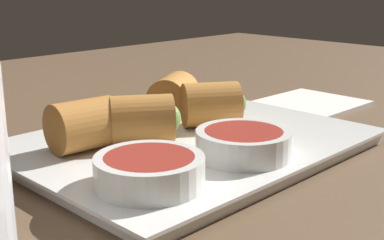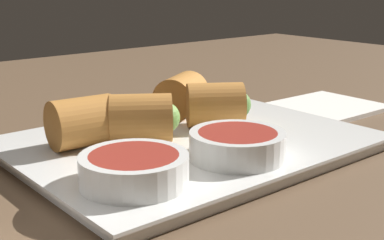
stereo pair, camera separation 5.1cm
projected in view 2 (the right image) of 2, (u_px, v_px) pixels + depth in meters
The scene contains 10 objects.
table_surface at pixel (205, 156), 56.39cm from camera, with size 180.00×140.00×2.00cm.
serving_plate at pixel (192, 145), 54.24cm from camera, with size 34.36×26.47×1.50cm.
roll_front_left at pixel (145, 118), 52.42cm from camera, with size 7.68×7.37×4.81cm.
roll_front_right at pixel (219, 105), 57.72cm from camera, with size 7.67×7.32×4.81cm.
roll_back_left at pixel (87, 121), 51.20cm from camera, with size 7.05×5.33×4.81cm.
roll_back_right at pixel (183, 95), 62.64cm from camera, with size 7.62×7.18×4.81cm.
dipping_bowl_near at pixel (237, 144), 47.89cm from camera, with size 8.69×8.69×2.46cm.
dipping_bowl_far at pixel (134, 168), 41.91cm from camera, with size 8.69×8.69×2.46cm.
spoon at pixel (74, 119), 64.33cm from camera, with size 15.86×4.27×1.50cm.
napkin at pixel (325, 107), 71.65cm from camera, with size 14.33×12.26×0.60cm.
Camera 2 is at (35.25, 40.12, 19.55)cm, focal length 50.00 mm.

